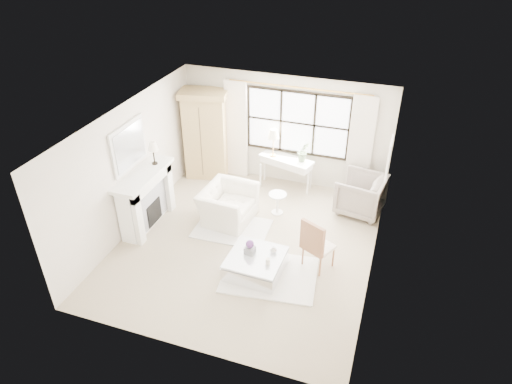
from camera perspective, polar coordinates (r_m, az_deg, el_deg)
floor at (r=9.41m, az=-1.20°, el=-6.50°), size 5.50×5.50×0.00m
ceiling at (r=8.01m, az=-1.42°, el=8.77°), size 5.50×5.50×0.00m
wall_back at (r=10.96m, az=3.64°, el=7.66°), size 5.00×0.00×5.00m
wall_front at (r=6.65m, az=-9.55°, el=-11.32°), size 5.00×0.00×5.00m
wall_left at (r=9.67m, az=-15.38°, el=2.99°), size 0.00×5.50×5.50m
wall_right at (r=8.25m, az=15.27°, el=-2.43°), size 0.00×5.50×5.50m
window_pane at (r=10.77m, az=5.21°, el=8.60°), size 2.40×0.02×1.50m
window_frame at (r=10.77m, az=5.19°, el=8.58°), size 2.50×0.04×1.50m
curtain_rod at (r=10.41m, az=5.36°, el=12.87°), size 3.30×0.04×0.04m
curtain_left at (r=11.26m, az=-2.46°, el=7.74°), size 0.55×0.10×2.47m
curtain_right at (r=10.64m, az=12.87°, el=5.42°), size 0.55×0.10×2.47m
fireplace at (r=9.91m, az=-13.71°, el=-0.74°), size 0.58×1.66×1.26m
mirror_frame at (r=9.44m, az=-15.65°, el=5.56°), size 0.05×1.15×0.95m
mirror_glass at (r=9.42m, az=-15.50°, el=5.54°), size 0.02×1.00×0.80m
art_frame at (r=9.63m, az=16.27°, el=4.05°), size 0.04×0.62×0.82m
art_canvas at (r=9.63m, az=16.15°, el=4.07°), size 0.01×0.52×0.72m
mantel_lamp at (r=9.70m, az=-12.79°, el=5.50°), size 0.22×0.22×0.51m
armoire at (r=11.34m, az=-6.29°, el=7.23°), size 1.24×0.91×2.24m
console_table at (r=11.08m, az=3.74°, el=2.42°), size 1.37×0.78×0.80m
console_lamp at (r=10.73m, az=2.19°, el=7.18°), size 0.28×0.28×0.69m
orchid_plant at (r=10.68m, az=5.94°, el=5.05°), size 0.34×0.32×0.50m
side_table at (r=10.13m, az=2.70°, el=-1.09°), size 0.40×0.40×0.51m
rug_left at (r=9.82m, az=-3.02°, el=-4.59°), size 1.59×1.15×0.03m
rug_right at (r=8.69m, az=1.73°, el=-10.29°), size 1.88×1.50×0.03m
club_armchair at (r=9.93m, az=-3.56°, el=-1.57°), size 1.12×1.25×0.76m
wingback_chair at (r=10.39m, az=12.93°, el=-0.30°), size 1.13×1.11×0.89m
french_chair at (r=8.76m, az=7.68°, el=-7.64°), size 0.65×0.65×1.08m
coffee_table at (r=8.65m, az=-0.05°, el=-9.06°), size 1.03×1.03×0.38m
planter_box at (r=8.55m, az=-0.77°, el=-7.26°), size 0.20×0.20×0.13m
planter_flowers at (r=8.46m, az=-0.77°, el=-6.51°), size 0.15×0.15×0.15m
pillar_candle at (r=8.32m, az=1.48°, el=-8.68°), size 0.08×0.08×0.12m
coffee_vase at (r=8.57m, az=2.18°, el=-7.21°), size 0.14×0.14×0.13m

